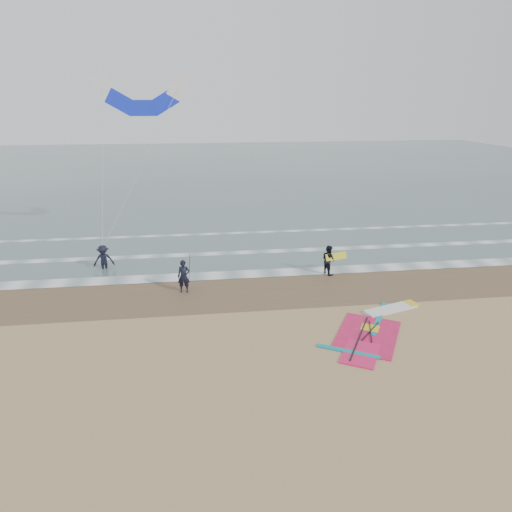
{
  "coord_description": "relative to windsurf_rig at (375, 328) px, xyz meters",
  "views": [
    {
      "loc": [
        -2.85,
        -15.51,
        9.38
      ],
      "look_at": [
        -0.15,
        5.0,
        2.2
      ],
      "focal_mm": 32.0,
      "sensor_mm": 36.0,
      "label": 1
    }
  ],
  "objects": [
    {
      "name": "surf_kite",
      "position": [
        -10.44,
        13.31,
        9.4
      ],
      "size": [
        6.17,
        4.49,
        9.85
      ],
      "color": "white",
      "rests_on": "ground"
    },
    {
      "name": "person_standing",
      "position": [
        -8.22,
        5.01,
        0.82
      ],
      "size": [
        0.65,
        0.46,
        1.71
      ],
      "primitive_type": "imported",
      "rotation": [
        0.0,
        0.0,
        -0.08
      ],
      "color": "black",
      "rests_on": "ground"
    },
    {
      "name": "ground",
      "position": [
        -4.54,
        -1.19,
        -0.04
      ],
      "size": [
        120.0,
        120.0,
        0.0
      ],
      "primitive_type": "plane",
      "color": "tan",
      "rests_on": "ground"
    },
    {
      "name": "windsurf_rig",
      "position": [
        0.0,
        0.0,
        0.0
      ],
      "size": [
        5.8,
        5.49,
        0.14
      ],
      "color": "white",
      "rests_on": "ground"
    },
    {
      "name": "wet_sand_band",
      "position": [
        -4.54,
        4.81,
        -0.03
      ],
      "size": [
        120.0,
        5.0,
        0.01
      ],
      "primitive_type": "cube",
      "color": "brown",
      "rests_on": "ground"
    },
    {
      "name": "person_wading",
      "position": [
        -12.86,
        8.9,
        0.87
      ],
      "size": [
        1.25,
        0.83,
        1.81
      ],
      "primitive_type": "imported",
      "rotation": [
        0.0,
        0.0,
        0.15
      ],
      "color": "black",
      "rests_on": "ground"
    },
    {
      "name": "carried_kiteboard",
      "position": [
        0.15,
        6.43,
        1.02
      ],
      "size": [
        1.3,
        0.51,
        0.39
      ],
      "color": "yellow",
      "rests_on": "ground"
    },
    {
      "name": "sea_water",
      "position": [
        -4.54,
        46.81,
        -0.03
      ],
      "size": [
        120.0,
        80.0,
        0.02
      ],
      "primitive_type": "cube",
      "color": "#47605E",
      "rests_on": "ground"
    },
    {
      "name": "person_walking",
      "position": [
        -0.25,
        6.53,
        0.8
      ],
      "size": [
        0.92,
        1.0,
        1.67
      ],
      "primitive_type": "imported",
      "rotation": [
        0.0,
        0.0,
        2.01
      ],
      "color": "black",
      "rests_on": "ground"
    },
    {
      "name": "foam_waterline",
      "position": [
        -4.54,
        9.26,
        -0.01
      ],
      "size": [
        120.0,
        9.15,
        0.02
      ],
      "color": "white",
      "rests_on": "ground"
    },
    {
      "name": "held_pole",
      "position": [
        -7.92,
        5.01,
        1.22
      ],
      "size": [
        0.17,
        0.86,
        1.82
      ],
      "color": "black",
      "rests_on": "ground"
    }
  ]
}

